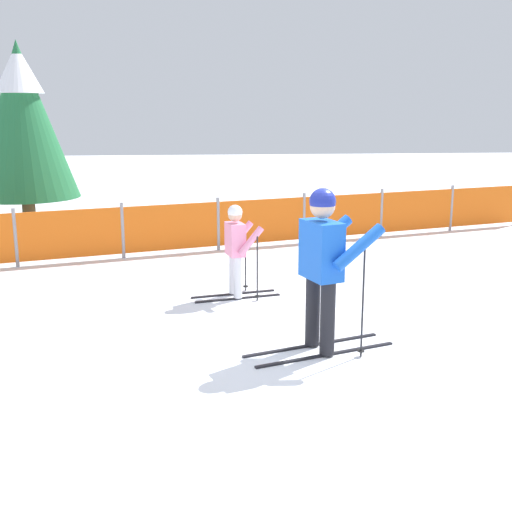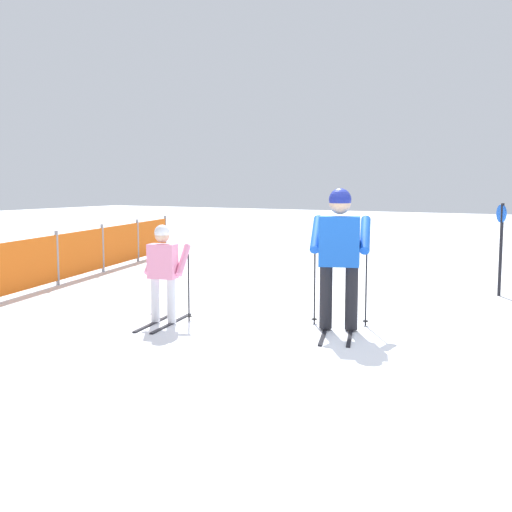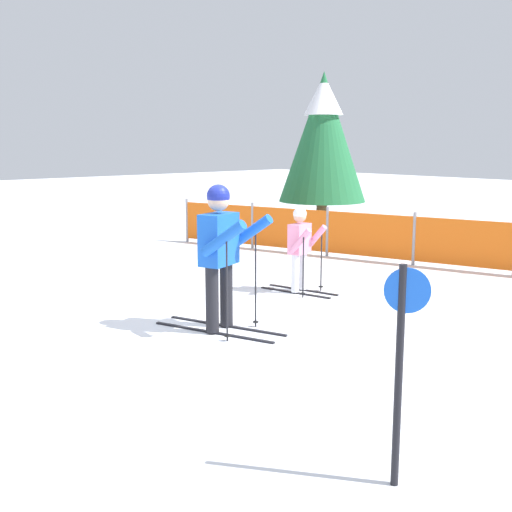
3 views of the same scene
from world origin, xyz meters
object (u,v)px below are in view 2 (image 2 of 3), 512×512
at_px(skier_adult, 340,246).
at_px(skier_child, 163,266).
at_px(trail_marker, 501,239).
at_px(safety_fence, 29,264).

distance_m(skier_adult, skier_child, 2.18).
relative_size(skier_adult, trail_marker, 1.18).
xyz_separation_m(skier_adult, skier_child, (-0.73, 2.04, -0.28)).
bearing_deg(skier_adult, trail_marker, -39.69).
bearing_deg(skier_child, trail_marker, -51.67).
distance_m(skier_adult, safety_fence, 5.26).
distance_m(skier_child, safety_fence, 3.28).
height_order(skier_child, safety_fence, skier_child).
relative_size(skier_child, trail_marker, 0.86).
distance_m(skier_adult, trail_marker, 3.62).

